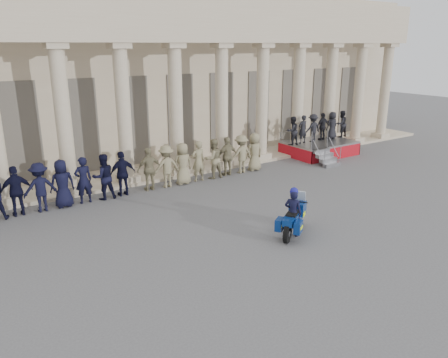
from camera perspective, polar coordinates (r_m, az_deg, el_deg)
ground at (r=14.75m, az=4.27°, el=-7.78°), size 90.00×90.00×0.00m
building at (r=26.62m, az=-15.90°, el=12.89°), size 40.00×12.50×9.00m
officer_rank at (r=18.61m, az=-16.85°, el=0.04°), size 17.86×0.73×1.93m
reviewing_stand at (r=26.14m, az=12.33°, el=5.98°), size 4.78×3.83×2.40m
motorcycle at (r=15.03m, az=9.07°, el=-5.02°), size 1.85×1.45×1.36m
rider at (r=14.83m, az=9.01°, el=-4.24°), size 0.65×0.71×1.71m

